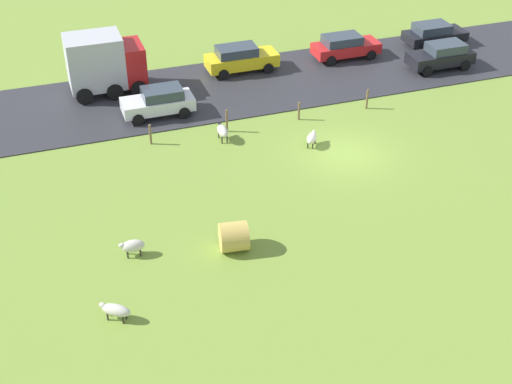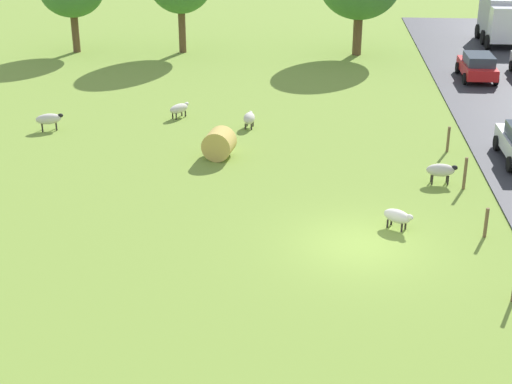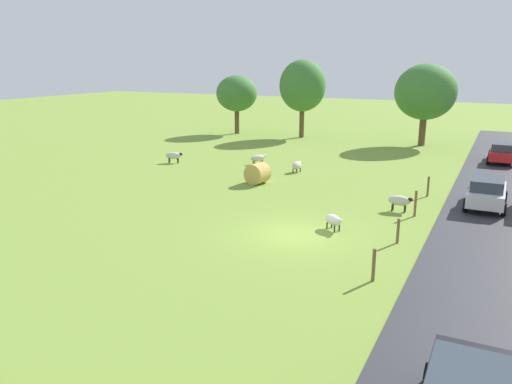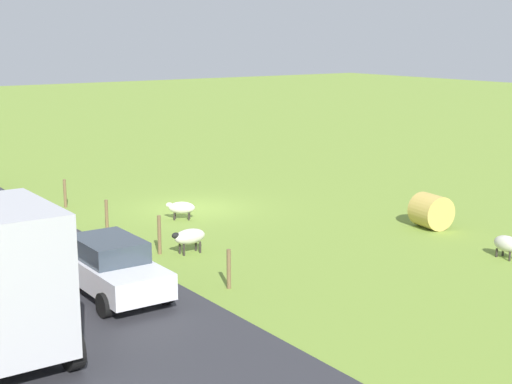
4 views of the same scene
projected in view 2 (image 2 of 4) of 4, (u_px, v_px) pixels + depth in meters
The scene contains 12 objects.
ground_plane at pixel (359, 245), 25.78m from camera, with size 160.00×160.00×0.00m, color olive.
sheep_0 at pixel (49, 119), 36.40m from camera, with size 1.30×0.89×0.80m.
sheep_1 at pixel (398, 216), 26.74m from camera, with size 1.10×0.97×0.70m.
sheep_2 at pixel (249, 118), 36.75m from camera, with size 0.59×1.09×0.74m.
sheep_3 at pixel (179, 109), 38.20m from camera, with size 1.04×1.20×0.70m.
sheep_4 at pixel (441, 170), 30.41m from camera, with size 1.21×0.51×0.82m.
hay_bale_0 at pixel (219, 144), 33.00m from camera, with size 1.27×1.27×1.17m, color tan.
fence_post_1 at pixel (486, 223), 26.12m from camera, with size 0.12×0.12×1.06m, color brown.
fence_post_2 at pixel (465, 173), 29.88m from camera, with size 0.12×0.12×1.29m, color brown.
fence_post_3 at pixel (448, 139), 33.72m from camera, with size 0.12×0.12×1.14m, color brown.
truck_0 at pixel (504, 19), 52.70m from camera, with size 2.87×4.87×3.10m.
car_6 at pixel (478, 66), 44.48m from camera, with size 1.92×3.87×1.48m.
Camera 2 is at (-1.74, -23.17, 11.81)m, focal length 54.68 mm.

